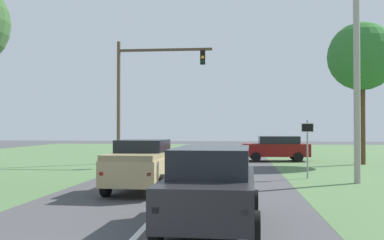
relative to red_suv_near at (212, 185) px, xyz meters
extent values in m
plane|color=#424244|center=(-1.61, 8.00, -1.00)|extent=(120.00, 120.00, 0.00)
cube|color=black|center=(0.00, -0.07, -0.20)|extent=(2.17, 5.01, 0.89)
cube|color=black|center=(0.01, 0.18, 0.58)|extent=(1.87, 3.12, 0.66)
cube|color=red|center=(-0.91, -2.48, -0.15)|extent=(0.14, 0.06, 0.12)
cube|color=red|center=(0.75, -2.54, -0.15)|extent=(0.14, 0.06, 0.12)
cylinder|color=black|center=(-0.96, 1.50, -0.64)|extent=(0.26, 0.73, 0.72)
cylinder|color=black|center=(1.05, 1.43, -0.64)|extent=(0.26, 0.73, 0.72)
cylinder|color=black|center=(-1.06, -1.57, -0.64)|extent=(0.26, 0.73, 0.72)
cylinder|color=black|center=(0.96, -1.63, -0.64)|extent=(0.26, 0.73, 0.72)
cube|color=tan|center=(-2.91, 6.02, -0.16)|extent=(2.18, 5.24, 0.89)
cube|color=black|center=(-2.92, 5.76, 0.61)|extent=(1.80, 2.04, 0.66)
cube|color=#8F7D56|center=(-2.98, 4.42, 0.38)|extent=(1.94, 2.04, 0.20)
cube|color=red|center=(-3.82, 3.50, -0.12)|extent=(0.14, 0.07, 0.12)
cube|color=red|center=(-2.22, 3.43, -0.12)|extent=(0.14, 0.07, 0.12)
cylinder|color=black|center=(-3.82, 7.66, -0.60)|extent=(0.27, 0.81, 0.80)
cylinder|color=black|center=(-1.87, 7.57, -0.60)|extent=(0.27, 0.81, 0.80)
cylinder|color=black|center=(-3.96, 4.46, -0.60)|extent=(0.27, 0.81, 0.80)
cylinder|color=black|center=(-2.01, 4.37, -0.60)|extent=(0.27, 0.81, 0.80)
cylinder|color=brown|center=(-7.27, 18.24, 3.07)|extent=(0.24, 0.24, 8.14)
cube|color=#4C3D2B|center=(-4.14, 18.24, 6.53)|extent=(6.26, 0.16, 0.16)
cube|color=black|center=(-1.64, 18.24, 5.98)|extent=(0.32, 0.28, 0.90)
sphere|color=black|center=(-1.64, 18.09, 6.28)|extent=(0.22, 0.22, 0.22)
sphere|color=orange|center=(-1.64, 18.09, 5.98)|extent=(0.22, 0.22, 0.22)
sphere|color=black|center=(-1.64, 18.09, 5.68)|extent=(0.22, 0.22, 0.22)
cylinder|color=gray|center=(3.90, 10.67, 0.37)|extent=(0.08, 0.08, 2.75)
cube|color=white|center=(3.90, 10.64, 1.39)|extent=(0.60, 0.03, 0.44)
cube|color=black|center=(3.90, 10.63, 1.39)|extent=(0.52, 0.01, 0.36)
cylinder|color=#4C351E|center=(8.74, 19.25, 1.69)|extent=(0.36, 0.36, 5.40)
sphere|color=#2E6D2D|center=(8.74, 19.25, 6.06)|extent=(4.45, 4.45, 4.45)
cube|color=maroon|center=(3.33, 21.63, -0.21)|extent=(4.77, 1.96, 0.90)
cube|color=black|center=(3.56, 21.63, 0.51)|extent=(2.88, 1.68, 0.54)
cube|color=red|center=(0.98, 22.29, -0.17)|extent=(0.06, 0.14, 0.12)
cube|color=red|center=(1.03, 20.81, -0.17)|extent=(0.06, 0.14, 0.12)
cylinder|color=black|center=(4.75, 22.58, -0.66)|extent=(0.69, 0.24, 0.68)
cylinder|color=black|center=(4.81, 20.77, -0.66)|extent=(0.69, 0.24, 0.68)
cylinder|color=black|center=(1.84, 22.48, -0.66)|extent=(0.69, 0.24, 0.68)
cylinder|color=black|center=(1.90, 20.68, -0.66)|extent=(0.69, 0.24, 0.68)
cylinder|color=#9E998E|center=(5.76, 9.08, 3.71)|extent=(0.28, 0.28, 9.42)
camera|label=1|loc=(0.63, -10.73, 1.40)|focal=41.66mm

